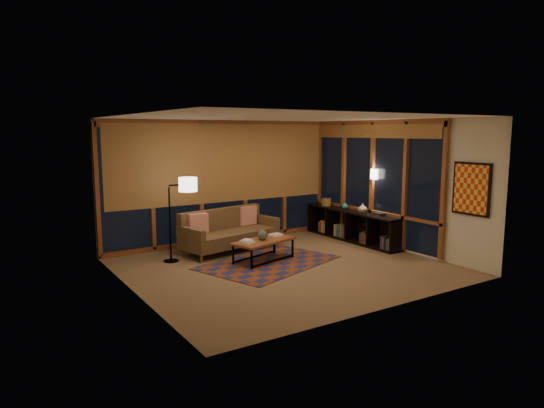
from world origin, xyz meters
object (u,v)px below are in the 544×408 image
coffee_table (264,251)px  bookshelf (351,226)px  sofa (230,231)px  floor_lamp (170,220)px

coffee_table → bookshelf: 2.65m
sofa → bookshelf: bearing=-24.1°
sofa → bookshelf: (2.75, -0.63, -0.08)m
floor_lamp → sofa: bearing=10.7°
floor_lamp → bookshelf: bearing=-1.6°
floor_lamp → coffee_table: bearing=-27.1°
bookshelf → coffee_table: bearing=-170.3°
sofa → floor_lamp: (-1.35, -0.13, 0.38)m
coffee_table → sofa: bearing=82.4°
coffee_table → floor_lamp: bearing=132.2°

